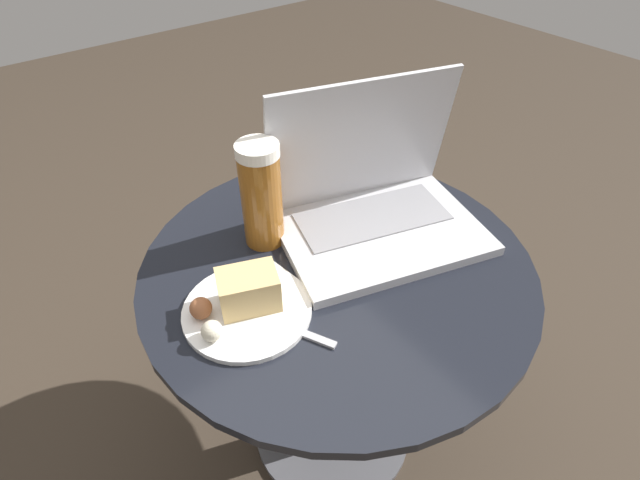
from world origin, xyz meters
The scene contains 7 objects.
ground_plane centered at (0.00, 0.00, 0.00)m, with size 6.00×6.00×0.00m, color #382D23.
table centered at (0.00, 0.00, 0.39)m, with size 0.67×0.67×0.55m.
napkin centered at (-0.15, 0.02, 0.55)m, with size 0.16×0.12×0.00m.
laptop centered at (0.12, 0.04, 0.61)m, with size 0.41×0.34×0.26m.
beer_glass centered at (-0.06, 0.13, 0.65)m, with size 0.07×0.07×0.19m.
snack_plate centered at (-0.18, 0.00, 0.57)m, with size 0.20×0.20×0.07m.
fork centered at (-0.16, -0.05, 0.55)m, with size 0.09×0.15×0.00m.
Camera 1 is at (-0.41, -0.47, 1.14)m, focal length 28.00 mm.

